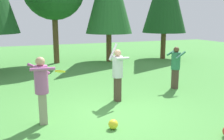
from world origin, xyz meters
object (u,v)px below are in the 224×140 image
Objects in this scene: person_bystander at (176,64)px; person_thrower at (118,71)px; person_catcher at (41,85)px; frisbee at (60,71)px; ball_yellow at (113,124)px.

person_thrower is at bearing -5.67° from person_bystander.
person_catcher is at bearing -2.98° from person_thrower.
person_catcher is at bearing -172.17° from frisbee.
ball_yellow is (1.54, -0.97, -0.91)m from person_catcher.
person_bystander is 4.43m from ball_yellow.
person_bystander is at bearing 17.23° from frisbee.
frisbee is (-4.63, -1.44, 0.37)m from person_bystander.
person_catcher reaches higher than person_bystander.
person_thrower is 7.74× the size of ball_yellow.
person_bystander is at bearing 167.37° from person_thrower.
frisbee is (0.49, 0.07, 0.29)m from person_catcher.
person_bystander is 6.68× the size of ball_yellow.
person_thrower is 1.08× the size of person_catcher.
person_thrower is 2.21m from frisbee.
person_thrower is 2.67m from person_catcher.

